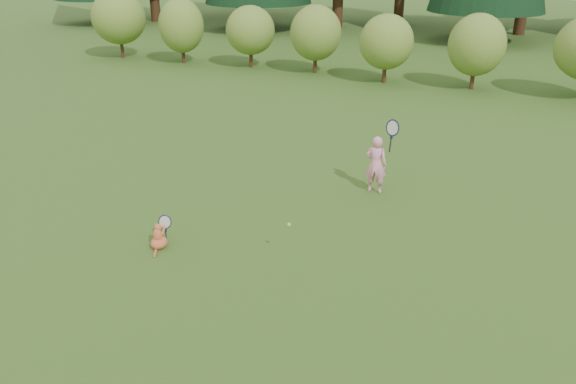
% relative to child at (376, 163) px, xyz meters
% --- Properties ---
extents(ground, '(100.00, 100.00, 0.00)m').
position_rel_child_xyz_m(ground, '(-1.30, -2.88, -0.60)').
color(ground, '#2D4C15').
rests_on(ground, ground).
extents(shrub_row, '(28.00, 3.00, 2.80)m').
position_rel_child_xyz_m(shrub_row, '(-1.30, 10.12, 0.80)').
color(shrub_row, '#577624').
rests_on(shrub_row, ground).
extents(child, '(0.65, 0.38, 1.73)m').
position_rel_child_xyz_m(child, '(0.00, 0.00, 0.00)').
color(child, pink).
rests_on(child, ground).
extents(cat, '(0.29, 0.57, 0.59)m').
position_rel_child_xyz_m(cat, '(-2.86, -3.36, -0.38)').
color(cat, '#B44422').
rests_on(cat, ground).
extents(tennis_ball, '(0.06, 0.06, 0.06)m').
position_rel_child_xyz_m(tennis_ball, '(-0.75, -3.04, 0.01)').
color(tennis_ball, '#A2CB17').
rests_on(tennis_ball, ground).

